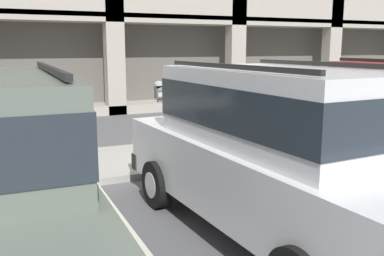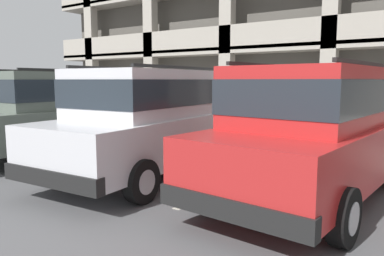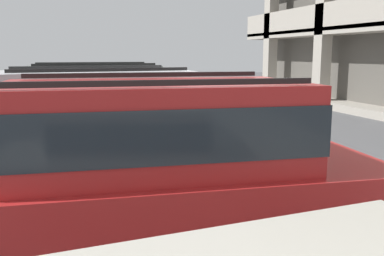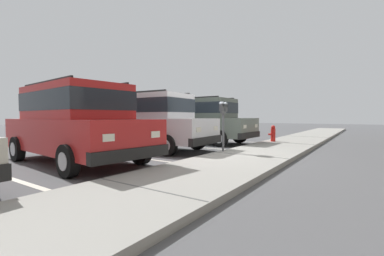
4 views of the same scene
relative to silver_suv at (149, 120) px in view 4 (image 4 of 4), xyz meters
The scene contains 8 objects.
ground_plane 2.73m from the silver_suv, 90.36° to the left, with size 80.00×80.00×0.10m.
sidewalk 3.91m from the silver_suv, 90.23° to the left, with size 40.00×2.20×0.12m.
parking_stall_lines 2.17m from the silver_suv, 34.86° to the left, with size 12.61×4.80×0.01m.
silver_suv is the anchor object (origin of this frame).
red_sedan 3.15m from the silver_suv, behind, with size 2.08×4.81×2.03m.
dark_hatchback 2.98m from the silver_suv, ahead, with size 2.31×4.93×2.03m.
parking_meter_near 2.85m from the silver_suv, 96.35° to the left, with size 0.35×0.12×1.52m.
fire_hydrant 5.41m from the silver_suv, 144.49° to the left, with size 0.30×0.30×0.70m.
Camera 4 is at (6.74, 4.00, 1.19)m, focal length 24.00 mm.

